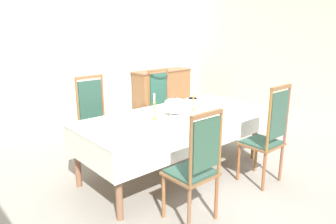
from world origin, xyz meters
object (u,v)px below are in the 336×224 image
object	(u,v)px
dining_table	(175,120)
chair_south_b	(267,135)
chair_north_a	(96,120)
sideboard	(162,89)
chair_south_a	(196,166)
chair_north_b	(163,106)
bowl_near_right	(171,104)
candlestick_east	(193,101)
candlestick_west	(154,109)
spoon_primary	(197,99)
bowl_far_left	(227,111)
soup_tureen	(175,106)
bowl_near_left	(193,99)
bowl_far_right	(143,135)
spoon_secondary	(176,104)

from	to	relation	value
dining_table	chair_south_b	xyz separation A→B (m)	(0.62, -0.96, -0.09)
chair_north_a	sideboard	size ratio (longest dim) A/B	0.85
chair_south_a	chair_north_b	bearing A→B (deg)	57.44
chair_north_b	bowl_near_right	xyz separation A→B (m)	(-0.35, -0.59, 0.20)
candlestick_east	bowl_near_right	distance (m)	0.39
candlestick_west	bowl_near_right	xyz separation A→B (m)	(0.60, 0.37, -0.11)
bowl_near_right	sideboard	size ratio (longest dim) A/B	0.13
chair_south_b	sideboard	size ratio (longest dim) A/B	0.86
spoon_primary	bowl_near_right	bearing A→B (deg)	-169.83
chair_north_b	sideboard	world-z (taller)	chair_north_b
spoon_primary	bowl_far_left	bearing A→B (deg)	-102.96
chair_north_b	bowl_far_left	distance (m)	1.36
chair_north_a	bowl_far_left	size ratio (longest dim) A/B	7.26
soup_tureen	candlestick_west	bearing A→B (deg)	-180.00
soup_tureen	bowl_near_right	bearing A→B (deg)	54.72
chair_south_b	candlestick_east	bearing A→B (deg)	106.53
chair_north_a	bowl_near_right	distance (m)	1.07
bowl_near_left	bowl_far_left	size ratio (longest dim) A/B	1.03
candlestick_west	bowl_far_right	size ratio (longest dim) A/B	1.65
chair_north_b	spoon_primary	xyz separation A→B (m)	(0.23, -0.54, 0.18)
bowl_far_left	chair_north_b	bearing A→B (deg)	88.26
chair_north_a	chair_north_b	xyz separation A→B (m)	(1.23, -0.00, -0.01)
soup_tureen	candlestick_east	bearing A→B (deg)	0.00
spoon_primary	chair_north_a	bearing A→B (deg)	165.04
chair_south_a	soup_tureen	bearing A→B (deg)	57.58
bowl_far_left	spoon_secondary	xyz separation A→B (m)	(-0.19, 0.78, -0.02)
chair_north_a	bowl_near_right	size ratio (longest dim) A/B	6.48
chair_south_b	soup_tureen	size ratio (longest dim) A/B	4.20
soup_tureen	chair_south_a	bearing A→B (deg)	-122.42
dining_table	chair_north_a	size ratio (longest dim) A/B	2.05
candlestick_west	chair_north_a	bearing A→B (deg)	106.01
dining_table	bowl_far_right	size ratio (longest dim) A/B	12.67
soup_tureen	bowl_near_right	world-z (taller)	soup_tureen
bowl_near_right	spoon_primary	xyz separation A→B (m)	(0.58, 0.05, -0.02)
chair_south_a	chair_north_a	world-z (taller)	chair_north_a
chair_north_a	candlestick_east	bearing A→B (deg)	134.32
sideboard	chair_north_a	bearing A→B (deg)	32.56
chair_south_a	chair_south_b	bearing A→B (deg)	-0.23
chair_north_a	bowl_near_left	distance (m)	1.46
soup_tureen	candlestick_west	distance (m)	0.33
candlestick_west	dining_table	bearing A→B (deg)	0.00
candlestick_west	soup_tureen	bearing A→B (deg)	0.00
chair_south_b	bowl_far_right	size ratio (longest dim) A/B	6.25
candlestick_east	chair_south_a	bearing A→B (deg)	-134.44
chair_south_b	chair_north_b	size ratio (longest dim) A/B	1.03
chair_north_a	candlestick_west	xyz separation A→B (m)	(0.28, -0.96, 0.30)
soup_tureen	bowl_near_right	xyz separation A→B (m)	(0.26, 0.37, -0.09)
chair_north_a	spoon_primary	bearing A→B (deg)	159.55
soup_tureen	bowl_far_right	distance (m)	0.91
dining_table	chair_north_a	distance (m)	1.14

